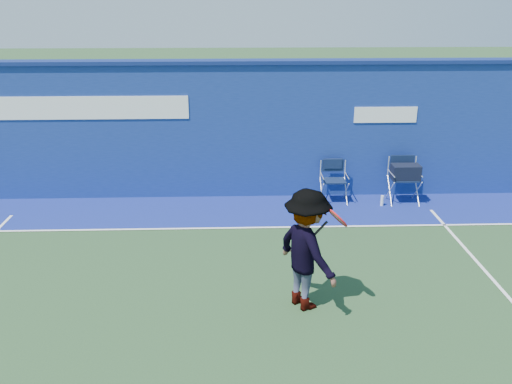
{
  "coord_description": "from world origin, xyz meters",
  "views": [
    {
      "loc": [
        0.33,
        -6.74,
        4.48
      ],
      "look_at": [
        0.64,
        2.6,
        1.0
      ],
      "focal_mm": 38.0,
      "sensor_mm": 36.0,
      "label": 1
    }
  ],
  "objects_px": {
    "directors_chair_left": "(334,188)",
    "water_bottle": "(382,201)",
    "directors_chair_right": "(404,184)",
    "tennis_player": "(307,250)"
  },
  "relations": [
    {
      "from": "directors_chair_right",
      "to": "tennis_player",
      "type": "height_order",
      "value": "tennis_player"
    },
    {
      "from": "directors_chair_left",
      "to": "water_bottle",
      "type": "xyz_separation_m",
      "value": [
        1.04,
        -0.31,
        -0.19
      ]
    },
    {
      "from": "water_bottle",
      "to": "directors_chair_left",
      "type": "bearing_deg",
      "value": 163.28
    },
    {
      "from": "directors_chair_left",
      "to": "water_bottle",
      "type": "relative_size",
      "value": 3.9
    },
    {
      "from": "directors_chair_right",
      "to": "tennis_player",
      "type": "xyz_separation_m",
      "value": [
        -2.7,
        -4.17,
        0.5
      ]
    },
    {
      "from": "directors_chair_right",
      "to": "directors_chair_left",
      "type": "bearing_deg",
      "value": 176.24
    },
    {
      "from": "water_bottle",
      "to": "tennis_player",
      "type": "height_order",
      "value": "tennis_player"
    },
    {
      "from": "directors_chair_right",
      "to": "tennis_player",
      "type": "bearing_deg",
      "value": -122.91
    },
    {
      "from": "directors_chair_left",
      "to": "tennis_player",
      "type": "bearing_deg",
      "value": -105.01
    },
    {
      "from": "directors_chair_left",
      "to": "directors_chair_right",
      "type": "height_order",
      "value": "directors_chair_right"
    }
  ]
}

